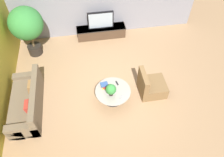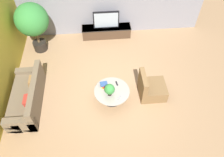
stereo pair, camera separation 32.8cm
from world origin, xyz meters
name	(u,v)px [view 2 (the right image)]	position (x,y,z in m)	size (l,w,h in m)	color
ground_plane	(114,95)	(0.00, 0.00, 0.00)	(24.00, 24.00, 0.00)	#9E7A56
media_console	(106,31)	(-0.02, 2.94, 0.22)	(1.91, 0.50, 0.43)	#473323
television	(106,20)	(-0.02, 2.94, 0.76)	(0.97, 0.13, 0.68)	black
coffee_table	(112,93)	(-0.07, -0.16, 0.31)	(1.06, 1.06, 0.44)	black
couch_by_wall	(28,97)	(-2.59, -0.07, 0.28)	(0.84, 2.01, 0.84)	brown
armchair_wicker	(151,88)	(1.15, -0.05, 0.27)	(0.80, 0.76, 0.86)	brown
potted_palm_tall	(32,21)	(-2.55, 2.37, 1.25)	(1.12, 1.12, 1.87)	black
potted_plant_tabletop	(110,89)	(-0.15, -0.29, 0.68)	(0.31, 0.31, 0.40)	black
book_stack	(104,85)	(-0.29, 0.06, 0.48)	(0.24, 0.28, 0.08)	gold
remote_black	(117,83)	(0.10, 0.10, 0.45)	(0.04, 0.16, 0.02)	black
remote_silver	(119,97)	(0.12, -0.42, 0.45)	(0.04, 0.16, 0.02)	gray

